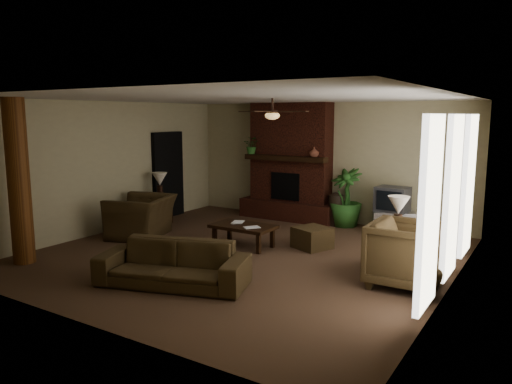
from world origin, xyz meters
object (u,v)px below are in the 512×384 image
Objects in this scene: sofa at (173,257)px; side_table_left at (158,212)px; log_column at (19,182)px; armchair_left at (141,210)px; tv_stand at (393,223)px; side_table_right at (397,252)px; floor_plant at (345,210)px; lamp_left at (160,181)px; armchair_right at (408,251)px; floor_vase at (336,207)px; lamp_right at (399,208)px; coffee_table at (243,228)px; ottoman at (312,238)px.

sofa is 4.04× the size of side_table_left.
log_column is 2.17× the size of armchair_left.
tv_stand is 1.55× the size of side_table_right.
floor_plant is at bearing 127.64° from side_table_right.
sofa is at bearing -44.50° from lamp_left.
side_table_left is at bearing -131.83° from lamp_left.
floor_vase is (-2.47, 3.20, -0.10)m from armchair_right.
lamp_right is at bearing 29.70° from log_column.
armchair_left reaches higher than floor_vase.
ottoman is (1.16, 0.63, -0.17)m from coffee_table.
armchair_right is 2.41m from ottoman.
lamp_right is (-0.39, 0.82, 0.47)m from armchair_right.
lamp_left is 1.00× the size of lamp_right.
ottoman is at bearing 87.68° from armchair_left.
ottoman is at bearing 60.28° from armchair_right.
side_table_left is at bearing 167.57° from coffee_table.
lamp_left is 1.18× the size of side_table_right.
lamp_right is at bearing 78.56° from armchair_left.
ottoman is at bearing -85.21° from floor_plant.
armchair_right is (5.89, 2.31, -0.87)m from log_column.
ottoman is at bearing 0.10° from side_table_left.
lamp_left is at bearing 176.19° from lamp_right.
tv_stand is 1.31× the size of lamp_right.
log_column is 4.01m from coffee_table.
ottoman is at bearing -138.59° from tv_stand.
ottoman is at bearing 169.04° from lamp_right.
log_column is at bearing -87.17° from side_table_left.
armchair_left is 4.34m from floor_vase.
coffee_table is 2.00× the size of ottoman.
tv_stand is at bearing 51.11° from sofa.
lamp_right is (5.12, 0.74, 0.44)m from armchair_left.
floor_plant is (0.99, 2.71, -0.00)m from coffee_table.
floor_vase is (0.49, 4.99, -0.00)m from sofa.
armchair_left reaches higher than ottoman.
lamp_left is (-3.54, -2.00, 0.57)m from floor_vase.
lamp_left is at bearing -175.10° from armchair_left.
tv_stand is at bearing 18.96° from armchair_right.
side_table_right is 0.85× the size of lamp_right.
lamp_right is at bearing 27.61° from sofa.
tv_stand is 0.64× the size of floor_plant.
tv_stand is (-1.10, 3.06, -0.28)m from armchair_right.
armchair_left is 2.15× the size of ottoman.
floor_vase is (-0.39, 2.04, 0.23)m from ottoman.
sofa is 1.68× the size of floor_plant.
armchair_left reaches higher than coffee_table.
side_table_left is (-3.97, -0.01, 0.08)m from ottoman.
coffee_table is at bearing 81.39° from armchair_left.
armchair_right reaches higher than ottoman.
log_column is 3.12m from sofa.
floor_plant is at bearing 94.79° from ottoman.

